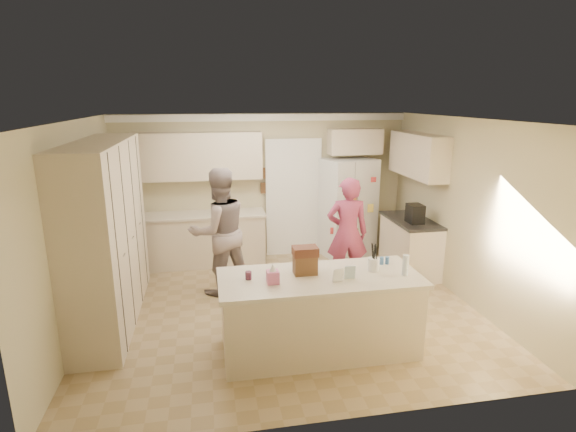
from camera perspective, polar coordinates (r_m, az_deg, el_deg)
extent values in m
cube|color=#9F8761|center=(6.43, -0.32, -11.76)|extent=(5.20, 4.60, 0.02)
cube|color=white|center=(5.76, -0.36, 12.25)|extent=(5.20, 4.60, 0.02)
cube|color=#C4BA90|center=(8.19, -3.17, 3.77)|extent=(5.20, 0.02, 2.60)
cube|color=#C4BA90|center=(3.84, 5.77, -9.40)|extent=(5.20, 0.02, 2.60)
cube|color=#C4BA90|center=(6.09, -25.29, -1.55)|extent=(0.02, 4.60, 2.60)
cube|color=#C4BA90|center=(6.90, 21.54, 0.63)|extent=(0.02, 4.60, 2.60)
cube|color=white|center=(7.99, -3.25, 12.38)|extent=(5.20, 0.08, 0.12)
cube|color=beige|center=(6.24, -21.97, -2.03)|extent=(0.60, 2.60, 2.35)
cube|color=beige|center=(8.04, -10.96, -3.03)|extent=(2.20, 0.60, 0.88)
cube|color=beige|center=(7.90, -11.12, 0.13)|extent=(2.24, 0.63, 0.04)
cube|color=beige|center=(7.85, -11.48, 7.45)|extent=(2.20, 0.35, 0.80)
cube|color=black|center=(8.30, 0.66, 2.17)|extent=(0.90, 0.06, 2.10)
cube|color=white|center=(8.26, 0.70, 2.12)|extent=(1.02, 0.03, 2.22)
cube|color=brown|center=(8.11, -3.01, 5.45)|extent=(0.15, 0.02, 0.20)
cube|color=brown|center=(8.16, -2.99, 3.58)|extent=(0.15, 0.02, 0.20)
cube|color=white|center=(8.37, 7.54, 1.09)|extent=(1.06, 0.92, 1.80)
cube|color=gray|center=(8.04, 8.30, 0.50)|extent=(0.02, 0.02, 1.78)
cube|color=black|center=(7.90, 6.88, 2.17)|extent=(0.22, 0.03, 0.35)
cylinder|color=silver|center=(7.97, 8.04, 1.50)|extent=(0.02, 0.02, 0.85)
cylinder|color=silver|center=(8.01, 8.72, 1.53)|extent=(0.02, 0.02, 0.85)
cube|color=beige|center=(8.26, 8.50, 9.34)|extent=(0.95, 0.35, 0.45)
cube|color=beige|center=(7.82, 15.20, -3.79)|extent=(0.60, 1.20, 0.88)
cube|color=#2D2B28|center=(7.69, 15.37, -0.55)|extent=(0.63, 1.24, 0.04)
cube|color=beige|center=(7.73, 16.17, 7.42)|extent=(0.35, 1.50, 0.70)
cube|color=black|center=(7.46, 15.83, 0.30)|extent=(0.22, 0.28, 0.30)
cube|color=beige|center=(5.31, 3.98, -12.44)|extent=(2.20, 0.90, 0.88)
cube|color=beige|center=(5.11, 4.07, -7.86)|extent=(2.28, 0.96, 0.05)
cylinder|color=white|center=(5.31, 10.80, -6.05)|extent=(0.13, 0.13, 0.15)
cube|color=#CF6497|center=(4.89, -1.94, -7.74)|extent=(0.13, 0.13, 0.14)
cone|color=white|center=(4.84, -1.95, -6.54)|extent=(0.08, 0.08, 0.08)
cube|color=brown|center=(5.12, 2.18, -6.17)|extent=(0.26, 0.18, 0.22)
cube|color=#592D1E|center=(5.07, 2.20, -4.48)|extent=(0.28, 0.20, 0.10)
cylinder|color=#59263F|center=(5.01, -5.05, -7.53)|extent=(0.07, 0.07, 0.09)
cube|color=white|center=(4.93, 6.37, -7.47)|extent=(0.12, 0.06, 0.16)
cube|color=silver|center=(5.02, 7.86, -7.11)|extent=(0.12, 0.05, 0.16)
cylinder|color=silver|center=(5.24, 14.69, -6.06)|extent=(0.07, 0.07, 0.24)
cylinder|color=#416DAA|center=(5.53, 11.81, -5.59)|extent=(0.05, 0.05, 0.09)
cylinder|color=#416DAA|center=(5.56, 12.48, -5.53)|extent=(0.05, 0.05, 0.09)
imported|color=gray|center=(6.70, -8.71, -1.98)|extent=(1.11, 0.99, 1.90)
imported|color=#A33867|center=(6.90, 7.54, -2.18)|extent=(0.69, 0.50, 1.73)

